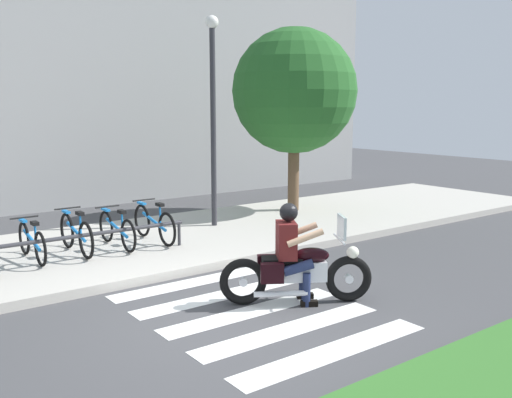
{
  "coord_description": "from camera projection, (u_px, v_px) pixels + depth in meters",
  "views": [
    {
      "loc": [
        -3.95,
        -6.0,
        2.79
      ],
      "look_at": [
        1.71,
        1.61,
        1.23
      ],
      "focal_mm": 39.73,
      "sensor_mm": 36.0,
      "label": 1
    }
  ],
  "objects": [
    {
      "name": "tree_near_rack",
      "position": [
        294.0,
        91.0,
        14.1
      ],
      "size": [
        3.12,
        3.12,
        4.72
      ],
      "color": "brown",
      "rests_on": "ground"
    },
    {
      "name": "crosswalk_stripe_2",
      "position": [
        252.0,
        311.0,
        7.79
      ],
      "size": [
        2.8,
        0.4,
        0.01
      ],
      "primitive_type": "cube",
      "color": "white",
      "rests_on": "ground"
    },
    {
      "name": "bicycle_2",
      "position": [
        76.0,
        234.0,
        10.2
      ],
      "size": [
        0.48,
        1.64,
        0.8
      ],
      "color": "black",
      "rests_on": "sidewalk"
    },
    {
      "name": "motorcycle",
      "position": [
        297.0,
        271.0,
        8.06
      ],
      "size": [
        1.94,
        1.24,
        1.26
      ],
      "color": "black",
      "rests_on": "ground"
    },
    {
      "name": "building_backdrop",
      "position": [
        16.0,
        84.0,
        14.78
      ],
      "size": [
        24.0,
        1.2,
        6.73
      ],
      "primitive_type": "cube",
      "color": "#959595",
      "rests_on": "ground"
    },
    {
      "name": "sidewalk",
      "position": [
        105.0,
        250.0,
        10.8
      ],
      "size": [
        24.0,
        4.4,
        0.15
      ],
      "primitive_type": "cube",
      "color": "#B7B2A8",
      "rests_on": "ground"
    },
    {
      "name": "crosswalk_stripe_1",
      "position": [
        290.0,
        329.0,
        7.16
      ],
      "size": [
        2.8,
        0.4,
        0.01
      ],
      "primitive_type": "cube",
      "color": "white",
      "rests_on": "ground"
    },
    {
      "name": "bicycle_4",
      "position": [
        154.0,
        224.0,
        11.11
      ],
      "size": [
        0.48,
        1.73,
        0.8
      ],
      "color": "black",
      "rests_on": "sidewalk"
    },
    {
      "name": "crosswalk_stripe_4",
      "position": [
        193.0,
        282.0,
        9.06
      ],
      "size": [
        2.8,
        0.4,
        0.01
      ],
      "primitive_type": "cube",
      "color": "white",
      "rests_on": "ground"
    },
    {
      "name": "rider",
      "position": [
        292.0,
        246.0,
        7.99
      ],
      "size": [
        0.77,
        0.72,
        1.46
      ],
      "color": "#591919",
      "rests_on": "ground"
    },
    {
      "name": "crosswalk_stripe_0",
      "position": [
        334.0,
        351.0,
        6.53
      ],
      "size": [
        2.8,
        0.4,
        0.01
      ],
      "primitive_type": "cube",
      "color": "white",
      "rests_on": "ground"
    },
    {
      "name": "bicycle_1",
      "position": [
        32.0,
        242.0,
        9.75
      ],
      "size": [
        0.48,
        1.56,
        0.72
      ],
      "color": "black",
      "rests_on": "sidewalk"
    },
    {
      "name": "ground_plane",
      "position": [
        225.0,
        319.0,
        7.53
      ],
      "size": [
        48.0,
        48.0,
        0.0
      ],
      "primitive_type": "plane",
      "color": "#424244"
    },
    {
      "name": "bike_rack",
      "position": [
        87.0,
        237.0,
        9.75
      ],
      "size": [
        3.69,
        0.07,
        0.49
      ],
      "color": "#333338",
      "rests_on": "sidewalk"
    },
    {
      "name": "bicycle_3",
      "position": [
        117.0,
        230.0,
        10.66
      ],
      "size": [
        0.48,
        1.64,
        0.75
      ],
      "color": "black",
      "rests_on": "sidewalk"
    },
    {
      "name": "crosswalk_stripe_3",
      "position": [
        221.0,
        296.0,
        8.43
      ],
      "size": [
        2.8,
        0.4,
        0.01
      ],
      "primitive_type": "cube",
      "color": "white",
      "rests_on": "ground"
    },
    {
      "name": "street_lamp",
      "position": [
        213.0,
        105.0,
        12.27
      ],
      "size": [
        0.28,
        0.28,
        4.69
      ],
      "color": "#2D2D33",
      "rests_on": "ground"
    }
  ]
}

